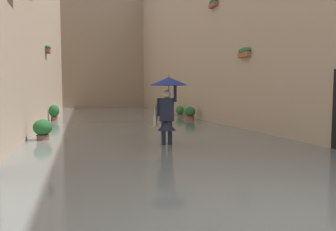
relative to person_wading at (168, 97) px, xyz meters
The scene contains 11 objects.
ground_plane 8.58m from the person_wading, 90.18° to the right, with size 69.61×69.61×0.00m, color slate.
flood_water 8.56m from the person_wading, 90.18° to the right, with size 8.60×33.84×0.17m, color slate.
building_facade_left 10.62m from the person_wading, 119.75° to the right, with size 2.04×31.84×11.48m.
building_facade_right 10.55m from the person_wading, 60.52° to the right, with size 2.04×31.84×11.24m.
building_facade_far 23.86m from the person_wading, 90.07° to the right, with size 11.40×1.80×13.50m, color gray.
person_wading is the anchor object (origin of this frame).
potted_plant_near_right 9.51m from the person_wading, 67.71° to the right, with size 0.52×0.52×1.00m.
potted_plant_mid_left 10.42m from the person_wading, 110.22° to the right, with size 0.49×0.49×0.82m.
potted_plant_far_right 4.03m from the person_wading, 29.30° to the right, with size 0.56×0.56×0.80m.
potted_plant_near_left 8.22m from the person_wading, 114.63° to the right, with size 0.55×0.55×0.86m.
potted_plant_far_left 15.29m from the person_wading, 102.89° to the right, with size 0.48×0.48×0.70m.
Camera 1 is at (2.34, 2.53, 1.59)m, focal length 32.65 mm.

